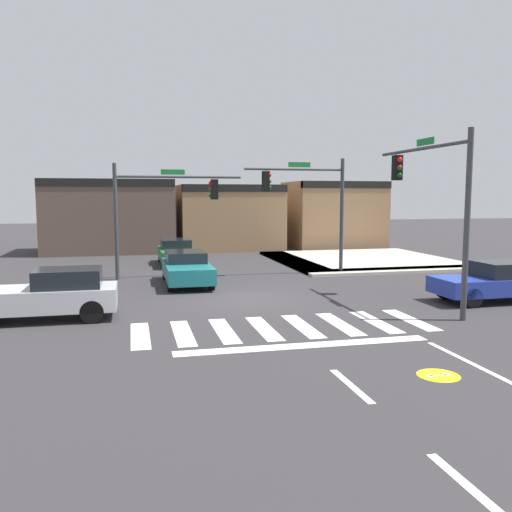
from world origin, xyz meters
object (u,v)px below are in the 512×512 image
traffic_signal_northeast (308,196)px  traffic_signal_southeast (432,188)px  car_blue (499,281)px  car_teal (187,268)px  traffic_signal_northwest (163,200)px  car_green (176,252)px  car_silver (48,295)px

traffic_signal_northeast → traffic_signal_southeast: bearing=101.1°
car_blue → car_teal: bearing=-30.9°
traffic_signal_northwest → car_green: 5.75m
car_silver → traffic_signal_southeast: bearing=175.5°
traffic_signal_northwest → car_teal: 3.63m
car_blue → car_green: 17.05m
traffic_signal_northwest → car_teal: (0.84, -1.99, -2.92)m
traffic_signal_northeast → traffic_signal_northwest: (-6.89, 0.54, -0.22)m
traffic_signal_southeast → car_silver: bearing=85.5°
traffic_signal_northwest → car_silver: size_ratio=1.30×
traffic_signal_southeast → car_teal: traffic_signal_southeast is taller
car_teal → car_blue: bearing=59.1°
car_blue → traffic_signal_northwest: bearing=-36.0°
traffic_signal_northwest → car_blue: (11.62, -8.45, -2.90)m
traffic_signal_southeast → car_green: bearing=28.9°
car_teal → car_silver: bearing=-40.2°
car_teal → traffic_signal_southeast: bearing=48.4°
traffic_signal_northwest → car_teal: traffic_signal_northwest is taller
traffic_signal_southeast → car_silver: 13.06m
traffic_signal_southeast → traffic_signal_northeast: 8.44m
traffic_signal_southeast → car_blue: (3.12, 0.37, -3.39)m
traffic_signal_southeast → traffic_signal_northwest: (-8.51, 8.82, -0.50)m
car_blue → car_silver: bearing=-2.3°
car_silver → car_green: (5.03, 12.67, -0.09)m
car_blue → car_silver: size_ratio=1.04×
traffic_signal_northwest → traffic_signal_southeast: bearing=-46.0°
traffic_signal_northwest → car_silver: bearing=-117.5°
car_teal → car_green: 6.85m
traffic_signal_northeast → traffic_signal_northwest: traffic_signal_northeast is taller
car_teal → car_green: bearing=179.1°
car_blue → traffic_signal_southeast: bearing=6.8°
car_blue → car_green: bearing=-51.2°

